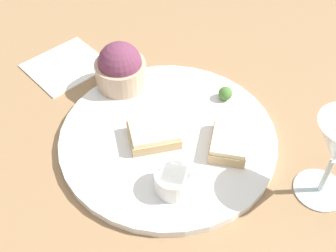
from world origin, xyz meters
The scene contains 8 objects.
ground_plane centered at (0.00, 0.00, 0.00)m, with size 4.00×4.00×0.00m, color #93704C.
dinner_plate centered at (0.00, 0.00, 0.01)m, with size 0.35×0.35×0.01m.
salad_bowl centered at (0.05, 0.14, 0.05)m, with size 0.09×0.09×0.08m.
sauce_ramekin centered at (-0.08, -0.07, 0.03)m, with size 0.06×0.06×0.03m.
cheese_toast_near centered at (-0.02, 0.01, 0.03)m, with size 0.10×0.10×0.03m.
cheese_toast_far centered at (0.04, -0.09, 0.03)m, with size 0.10×0.08×0.03m.
garnish centered at (0.13, -0.03, 0.03)m, with size 0.02×0.02×0.02m.
napkin centered at (0.03, 0.27, 0.00)m, with size 0.15×0.14×0.01m.
Camera 1 is at (-0.36, -0.27, 0.52)m, focal length 45.00 mm.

